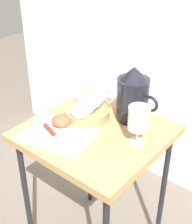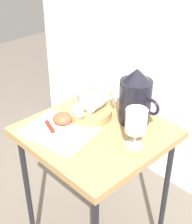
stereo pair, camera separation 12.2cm
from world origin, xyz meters
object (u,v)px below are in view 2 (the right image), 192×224
at_px(pitcher, 135,101).
at_px(apple_half_left, 62,119).
at_px(wine_glass_upright, 136,123).
at_px(knife, 52,131).
at_px(wine_glass_tipped_far, 94,101).
at_px(basket_tray, 90,112).
at_px(table, 96,144).
at_px(wine_glass_tipped_near, 91,101).

height_order(pitcher, apple_half_left, pitcher).
relative_size(wine_glass_upright, apple_half_left, 1.96).
distance_m(wine_glass_upright, knife, 0.33).
bearing_deg(wine_glass_tipped_far, basket_tray, -132.94).
bearing_deg(wine_glass_tipped_far, knife, -96.51).
distance_m(pitcher, apple_half_left, 0.30).
relative_size(table, pitcher, 3.04).
bearing_deg(knife, table, 53.66).
relative_size(table, wine_glass_upright, 4.62).
relative_size(wine_glass_upright, wine_glass_tipped_far, 0.94).
bearing_deg(basket_tray, wine_glass_upright, -4.69).
distance_m(pitcher, wine_glass_upright, 0.17).
distance_m(basket_tray, wine_glass_tipped_far, 0.06).
bearing_deg(table, wine_glass_tipped_far, 139.62).
bearing_deg(wine_glass_upright, basket_tray, 175.31).
bearing_deg(pitcher, basket_tray, -144.99).
height_order(wine_glass_tipped_far, knife, wine_glass_tipped_far).
xyz_separation_m(table, apple_half_left, (-0.12, -0.07, 0.10)).
distance_m(table, apple_half_left, 0.17).
bearing_deg(wine_glass_tipped_near, pitcher, 34.29).
distance_m(basket_tray, pitcher, 0.20).
distance_m(table, wine_glass_tipped_far, 0.17).
height_order(basket_tray, pitcher, pitcher).
height_order(wine_glass_tipped_near, apple_half_left, wine_glass_tipped_near).
relative_size(wine_glass_upright, knife, 0.75).
xyz_separation_m(wine_glass_tipped_near, wine_glass_tipped_far, (0.01, 0.01, 0.00)).
relative_size(table, wine_glass_tipped_near, 4.18).
xyz_separation_m(wine_glass_tipped_near, knife, (-0.01, -0.19, -0.06)).
xyz_separation_m(basket_tray, wine_glass_tipped_far, (0.01, 0.01, 0.05)).
distance_m(basket_tray, wine_glass_tipped_near, 0.05).
bearing_deg(apple_half_left, pitcher, 50.84).
distance_m(table, pitcher, 0.23).
distance_m(wine_glass_upright, wine_glass_tipped_far, 0.25).
bearing_deg(wine_glass_upright, pitcher, 130.80).
relative_size(basket_tray, apple_half_left, 2.41).
relative_size(basket_tray, pitcher, 0.81).
xyz_separation_m(pitcher, wine_glass_tipped_far, (-0.14, -0.09, -0.02)).
bearing_deg(knife, pitcher, 61.26).
bearing_deg(table, basket_tray, 150.74).
height_order(wine_glass_upright, wine_glass_tipped_near, wine_glass_upright).
bearing_deg(knife, wine_glass_tipped_far, 83.49).
height_order(basket_tray, apple_half_left, apple_half_left).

